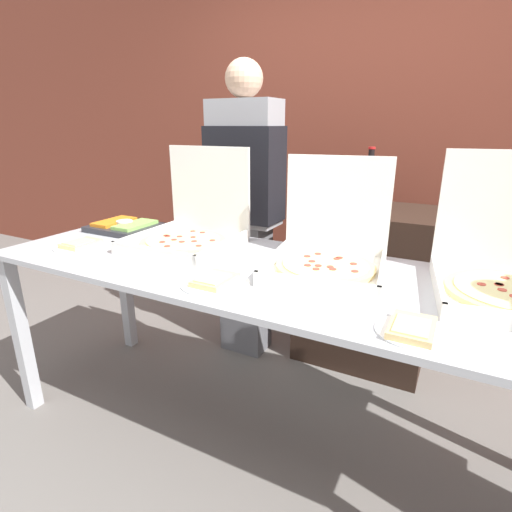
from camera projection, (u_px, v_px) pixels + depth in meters
ground_plane at (256, 435)px, 1.92m from camera, size 16.00×16.00×0.00m
brick_wall_behind at (364, 128)px, 2.91m from camera, size 10.00×0.06×2.80m
buffet_table at (256, 289)px, 1.68m from camera, size 2.39×0.81×0.86m
pizza_box_far_right at (190, 228)px, 1.94m from camera, size 0.47×0.49×0.46m
pizza_box_near_right at (328, 251)px, 1.61m from camera, size 0.51×0.52×0.44m
pizza_box_near_left at (512, 272)px, 1.36m from camera, size 0.55×0.56×0.48m
paper_plate_front_center at (215, 281)px, 1.48m from camera, size 0.26×0.26×0.03m
paper_plate_front_right at (81, 245)px, 1.92m from camera, size 0.26×0.26×0.03m
paper_plate_front_left at (412, 329)px, 1.13m from camera, size 0.20×0.20×0.03m
veggie_tray at (125, 226)px, 2.23m from camera, size 0.35×0.30×0.05m
sideboard_podium at (366, 285)px, 2.48m from camera, size 0.75×0.58×0.96m
soda_bottle at (369, 181)px, 2.33m from camera, size 0.10×0.10×0.35m
soda_can_silver at (358, 191)px, 2.57m from camera, size 0.07×0.07×0.12m
person_server_vest at (245, 199)px, 2.38m from camera, size 0.42×0.24×1.77m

